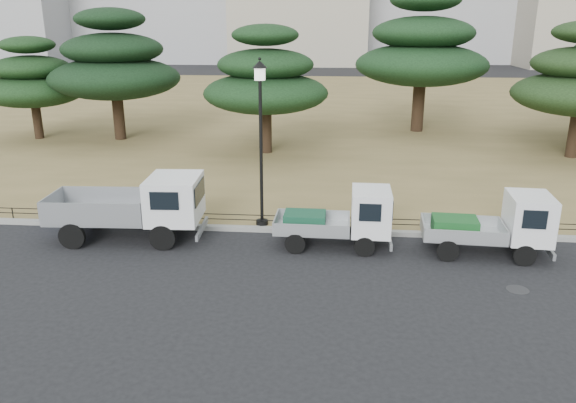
# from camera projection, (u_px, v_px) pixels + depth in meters

# --- Properties ---
(ground) EXTENTS (220.00, 220.00, 0.00)m
(ground) POSITION_uv_depth(u_px,v_px,m) (282.00, 263.00, 16.79)
(ground) COLOR black
(lawn) EXTENTS (120.00, 56.00, 0.15)m
(lawn) POSITION_uv_depth(u_px,v_px,m) (318.00, 109.00, 45.79)
(lawn) COLOR olive
(lawn) RESTS_ON ground
(curb) EXTENTS (120.00, 0.25, 0.16)m
(curb) POSITION_uv_depth(u_px,v_px,m) (290.00, 230.00, 19.23)
(curb) COLOR gray
(curb) RESTS_ON ground
(truck_large) EXTENTS (5.01, 2.22, 2.14)m
(truck_large) POSITION_uv_depth(u_px,v_px,m) (135.00, 205.00, 18.31)
(truck_large) COLOR black
(truck_large) RESTS_ON ground
(truck_kei_front) EXTENTS (3.65, 1.64, 1.92)m
(truck_kei_front) POSITION_uv_depth(u_px,v_px,m) (342.00, 218.00, 17.75)
(truck_kei_front) COLOR black
(truck_kei_front) RESTS_ON ground
(truck_kei_rear) EXTENTS (3.83, 1.84, 1.96)m
(truck_kei_rear) POSITION_uv_depth(u_px,v_px,m) (496.00, 225.00, 17.13)
(truck_kei_rear) COLOR black
(truck_kei_rear) RESTS_ON ground
(street_lamp) EXTENTS (0.50, 0.50, 5.57)m
(street_lamp) POSITION_uv_depth(u_px,v_px,m) (261.00, 117.00, 18.43)
(street_lamp) COLOR black
(street_lamp) RESTS_ON lawn
(pipe_fence) EXTENTS (38.00, 0.04, 0.40)m
(pipe_fence) POSITION_uv_depth(u_px,v_px,m) (290.00, 219.00, 19.27)
(pipe_fence) COLOR black
(pipe_fence) RESTS_ON lawn
(tarp_pile) EXTENTS (1.47, 1.21, 0.86)m
(tarp_pile) POSITION_uv_depth(u_px,v_px,m) (65.00, 207.00, 20.26)
(tarp_pile) COLOR #1537A2
(tarp_pile) RESTS_ON lawn
(manhole) EXTENTS (0.60, 0.60, 0.01)m
(manhole) POSITION_uv_depth(u_px,v_px,m) (518.00, 290.00, 15.12)
(manhole) COLOR #2D2D30
(manhole) RESTS_ON ground
(pine_west_far) EXTENTS (5.91, 5.91, 5.97)m
(pine_west_far) POSITION_uv_depth(u_px,v_px,m) (32.00, 80.00, 32.93)
(pine_west_far) COLOR black
(pine_west_far) RESTS_ON lawn
(pine_west_near) EXTENTS (7.52, 7.52, 7.52)m
(pine_west_near) POSITION_uv_depth(u_px,v_px,m) (114.00, 65.00, 32.47)
(pine_west_near) COLOR black
(pine_west_near) RESTS_ON lawn
(pine_center_left) EXTENTS (6.54, 6.54, 6.65)m
(pine_center_left) POSITION_uv_depth(u_px,v_px,m) (266.00, 80.00, 29.17)
(pine_center_left) COLOR black
(pine_center_left) RESTS_ON lawn
(pine_center_right) EXTENTS (8.19, 8.19, 8.69)m
(pine_center_right) POSITION_uv_depth(u_px,v_px,m) (422.00, 50.00, 34.76)
(pine_center_right) COLOR black
(pine_center_right) RESTS_ON lawn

